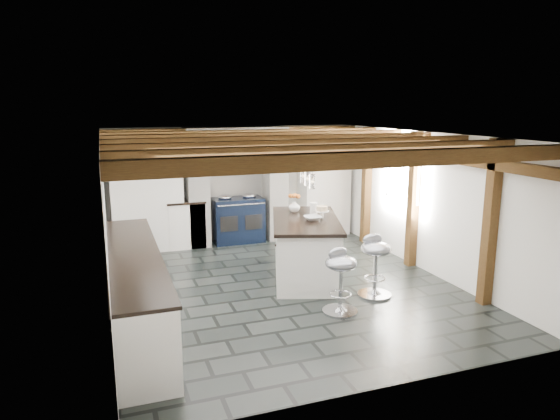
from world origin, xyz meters
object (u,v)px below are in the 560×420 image
object	(u,v)px
range_cooker	(238,219)
bar_stool_far	(340,273)
bar_stool_near	(375,258)
kitchen_island	(305,247)

from	to	relation	value
range_cooker	bar_stool_far	size ratio (longest dim) A/B	1.14
range_cooker	bar_stool_near	distance (m)	3.69
range_cooker	kitchen_island	bearing A→B (deg)	-79.00
range_cooker	bar_stool_far	world-z (taller)	range_cooker
kitchen_island	bar_stool_far	world-z (taller)	kitchen_island
range_cooker	bar_stool_far	distance (m)	3.90
range_cooker	bar_stool_near	bearing A→B (deg)	-72.36
bar_stool_near	range_cooker	bearing A→B (deg)	108.17
bar_stool_far	range_cooker	bearing A→B (deg)	84.26
kitchen_island	bar_stool_far	xyz separation A→B (m)	(-0.09, -1.45, 0.05)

